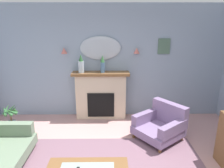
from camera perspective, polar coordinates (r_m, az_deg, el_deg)
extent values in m
cube|color=#8C9EB2|center=(5.13, -0.83, 5.99)|extent=(6.60, 0.10, 2.72)
cube|color=beige|center=(5.15, -3.01, -3.37)|extent=(1.20, 0.28, 1.10)
cube|color=black|center=(5.11, -3.03, -5.55)|extent=(0.64, 0.12, 0.60)
cube|color=brown|center=(4.96, -3.12, 2.85)|extent=(1.36, 0.36, 0.06)
cylinder|color=silver|center=(4.94, -8.40, 4.61)|extent=(0.14, 0.14, 0.27)
cone|color=#2D6633|center=(4.90, -8.51, 7.07)|extent=(0.10, 0.10, 0.16)
cylinder|color=#4C7093|center=(4.90, -2.58, 4.55)|extent=(0.10, 0.10, 0.25)
cone|color=#38753D|center=(4.86, -2.61, 6.89)|extent=(0.10, 0.10, 0.16)
ellipsoid|color=#B2BCC6|center=(5.00, -3.16, 9.74)|extent=(0.96, 0.06, 0.56)
cone|color=#D17066|center=(5.07, -12.94, 8.86)|extent=(0.14, 0.14, 0.14)
cone|color=#D17066|center=(4.99, 6.75, 9.06)|extent=(0.14, 0.14, 0.14)
cube|color=#4C6B56|center=(5.16, 13.98, 9.94)|extent=(0.28, 0.03, 0.36)
cube|color=gray|center=(4.39, -25.46, -10.94)|extent=(0.76, 0.16, 0.24)
cylinder|color=brown|center=(4.42, -20.79, -15.37)|extent=(0.07, 0.07, 0.10)
cube|color=gray|center=(4.45, 12.39, -12.37)|extent=(1.12, 1.12, 0.16)
cube|color=gray|center=(4.56, 15.38, -7.57)|extent=(0.62, 0.73, 0.45)
cube|color=gray|center=(4.56, 9.22, -8.77)|extent=(0.66, 0.55, 0.22)
cube|color=gray|center=(4.19, 16.20, -11.70)|extent=(0.66, 0.55, 0.22)
cylinder|color=brown|center=(4.49, 5.99, -13.69)|extent=(0.06, 0.06, 0.10)
cylinder|color=brown|center=(4.11, 12.90, -17.20)|extent=(0.06, 0.06, 0.10)
cylinder|color=brown|center=(4.94, 11.78, -10.99)|extent=(0.06, 0.06, 0.10)
cylinder|color=brown|center=(4.59, 18.43, -13.79)|extent=(0.06, 0.06, 0.10)
cylinder|color=#474C56|center=(5.32, -25.59, -9.90)|extent=(0.18, 0.18, 0.16)
cylinder|color=brown|center=(5.25, -25.82, -8.29)|extent=(0.03, 0.03, 0.17)
cone|color=#38753D|center=(5.15, -24.99, -6.38)|extent=(0.10, 0.23, 0.24)
cone|color=#38753D|center=(5.22, -25.04, -6.12)|extent=(0.23, 0.22, 0.21)
cone|color=#38753D|center=(5.27, -25.72, -5.97)|extent=(0.24, 0.09, 0.23)
cone|color=#38753D|center=(5.26, -26.85, -6.20)|extent=(0.15, 0.23, 0.23)
cone|color=#38753D|center=(5.18, -27.20, -6.57)|extent=(0.18, 0.26, 0.19)
cone|color=#38753D|center=(5.10, -26.63, -6.84)|extent=(0.25, 0.09, 0.21)
cone|color=#38753D|center=(5.09, -25.82, -6.78)|extent=(0.24, 0.20, 0.20)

